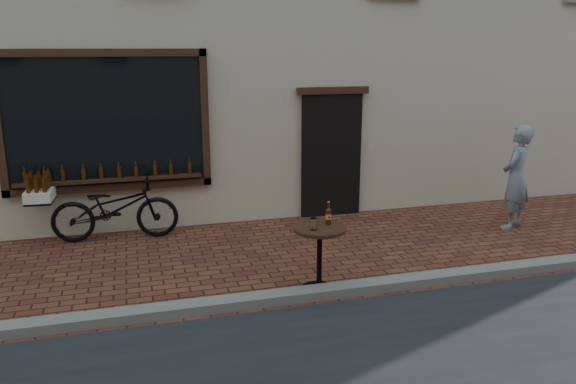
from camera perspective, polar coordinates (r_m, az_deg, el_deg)
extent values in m
plane|color=#51231A|center=(6.76, -1.06, -11.86)|extent=(90.00, 90.00, 0.00)
cube|color=slate|center=(6.91, -1.48, -10.69)|extent=(90.00, 0.25, 0.12)
cube|color=black|center=(9.39, -18.00, 6.81)|extent=(3.00, 0.06, 2.00)
cube|color=black|center=(9.29, -18.53, 13.27)|extent=(3.24, 0.10, 0.12)
cube|color=black|center=(9.56, -17.51, 0.50)|extent=(3.24, 0.10, 0.12)
cube|color=black|center=(9.43, -8.44, 7.40)|extent=(0.12, 0.10, 2.24)
cube|color=black|center=(9.48, -17.58, 1.19)|extent=(2.90, 0.16, 0.05)
cube|color=black|center=(10.10, 4.42, 3.69)|extent=(1.10, 0.10, 2.20)
cube|color=black|center=(9.92, 4.61, 10.24)|extent=(1.30, 0.10, 0.12)
cylinder|color=#3D1C07|center=(9.59, -25.10, 1.36)|extent=(0.06, 0.06, 0.19)
cylinder|color=#3D1C07|center=(9.54, -23.46, 1.48)|extent=(0.06, 0.06, 0.19)
cylinder|color=#3D1C07|center=(9.51, -21.81, 1.60)|extent=(0.06, 0.06, 0.19)
cylinder|color=#3D1C07|center=(9.48, -20.15, 1.72)|extent=(0.06, 0.06, 0.19)
cylinder|color=#3D1C07|center=(9.46, -18.47, 1.84)|extent=(0.06, 0.06, 0.19)
cylinder|color=#3D1C07|center=(9.45, -16.79, 1.95)|extent=(0.06, 0.06, 0.19)
cylinder|color=#3D1C07|center=(9.44, -15.11, 2.07)|extent=(0.06, 0.06, 0.19)
cylinder|color=#3D1C07|center=(9.45, -13.43, 2.18)|extent=(0.06, 0.06, 0.19)
cylinder|color=#3D1C07|center=(9.46, -11.75, 2.30)|extent=(0.06, 0.06, 0.19)
cylinder|color=#3D1C07|center=(9.48, -10.08, 2.40)|extent=(0.06, 0.06, 0.19)
imported|color=black|center=(9.32, -17.16, -1.59)|extent=(1.99, 0.79, 1.03)
cube|color=black|center=(9.43, -23.81, -0.79)|extent=(0.42, 0.57, 0.03)
cube|color=white|center=(9.40, -23.87, -0.22)|extent=(0.42, 0.59, 0.16)
cylinder|color=#3D1C07|center=(9.14, -23.53, 0.63)|extent=(0.06, 0.06, 0.22)
cylinder|color=#3D1C07|center=(9.17, -24.23, 0.59)|extent=(0.06, 0.06, 0.22)
cylinder|color=#3D1C07|center=(9.19, -24.93, 0.55)|extent=(0.06, 0.06, 0.22)
cylinder|color=#3D1C07|center=(9.27, -23.38, 0.83)|extent=(0.06, 0.06, 0.22)
cylinder|color=#3D1C07|center=(9.30, -24.07, 0.79)|extent=(0.06, 0.06, 0.22)
cylinder|color=#3D1C07|center=(9.32, -24.76, 0.75)|extent=(0.06, 0.06, 0.22)
cylinder|color=#3D1C07|center=(9.40, -23.24, 1.03)|extent=(0.06, 0.06, 0.22)
cylinder|color=#3D1C07|center=(9.43, -23.91, 0.99)|extent=(0.06, 0.06, 0.22)
cylinder|color=#3D1C07|center=(9.45, -24.59, 0.95)|extent=(0.06, 0.06, 0.22)
cylinder|color=#3D1C07|center=(9.54, -23.09, 1.22)|extent=(0.06, 0.06, 0.22)
cylinder|color=black|center=(7.23, 3.15, -9.88)|extent=(0.49, 0.49, 0.03)
cylinder|color=black|center=(7.07, 3.20, -6.90)|extent=(0.07, 0.07, 0.78)
cylinder|color=black|center=(6.93, 3.25, -3.74)|extent=(0.67, 0.67, 0.04)
cylinder|color=gold|center=(6.99, 4.12, -2.50)|extent=(0.07, 0.07, 0.07)
cylinder|color=white|center=(6.80, 2.58, -3.27)|extent=(0.09, 0.09, 0.14)
imported|color=gray|center=(10.12, 22.15, 1.37)|extent=(0.77, 0.70, 1.76)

